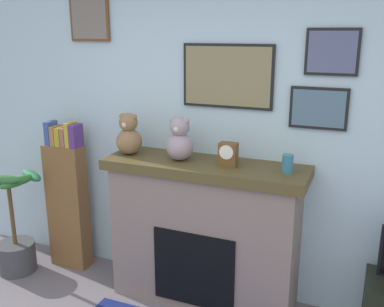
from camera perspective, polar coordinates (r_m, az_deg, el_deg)
The scene contains 8 objects.
back_wall at distance 3.55m, azimuth 4.12°, elevation 2.06°, with size 5.20×0.15×2.60m.
fireplace at distance 3.55m, azimuth 1.63°, elevation -10.17°, with size 1.57×0.52×1.18m.
bookshelf at distance 4.18m, azimuth -15.88°, elevation -5.84°, with size 0.37×0.16×1.38m.
potted_plant at distance 4.34m, azimuth -22.09°, elevation -9.52°, with size 0.56×0.56×0.97m.
candle_jar at distance 3.14m, azimuth 12.34°, elevation -1.31°, with size 0.08×0.08×0.13m, color teal.
mantel_clock at distance 3.23m, azimuth 4.72°, elevation -0.11°, with size 0.13×0.10×0.17m.
teddy_bear_grey at distance 3.55m, azimuth -8.21°, elevation 2.30°, with size 0.21×0.21×0.34m.
teddy_bear_tan at distance 3.35m, azimuth -1.60°, elevation 1.66°, with size 0.21×0.21×0.34m.
Camera 1 is at (1.08, -1.28, 2.14)m, focal length 41.01 mm.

